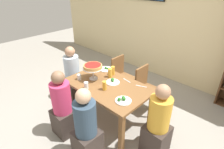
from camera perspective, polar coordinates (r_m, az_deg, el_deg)
ground_plane at (r=3.52m, az=-1.16°, el=-13.44°), size 12.00×12.00×0.00m
rear_partition at (r=4.55m, az=19.31°, el=14.91°), size 8.00×0.12×2.80m
dining_table at (r=3.13m, az=-1.27°, el=-4.68°), size 1.41×0.87×0.74m
diner_head_east at (r=2.75m, az=13.94°, el=-14.95°), size 0.34×0.34×1.15m
diner_near_left at (r=3.06m, az=-14.93°, el=-10.09°), size 0.34×0.34×1.15m
diner_near_right at (r=2.64m, az=-7.96°, el=-16.64°), size 0.34×0.34×1.15m
diner_head_west at (r=3.89m, az=-12.02°, el=-0.76°), size 0.34×0.34×1.15m
chair_far_right at (r=3.55m, az=10.33°, el=-3.75°), size 0.40×0.40×0.87m
chair_far_left at (r=3.89m, az=2.91°, el=-0.15°), size 0.40×0.40×0.87m
deep_dish_pizza_stand at (r=3.15m, az=-5.94°, el=2.27°), size 0.35×0.35×0.27m
salad_plate_near_diner at (r=2.69m, az=3.39°, el=-7.86°), size 0.24×0.24×0.07m
salad_plate_far_diner at (r=3.55m, az=-1.90°, el=1.70°), size 0.25×0.25×0.06m
salad_plate_spare at (r=3.12m, az=0.23°, el=-2.23°), size 0.23×0.23×0.07m
beer_glass_amber_tall at (r=3.34m, az=0.27°, el=1.22°), size 0.07×0.07×0.16m
beer_glass_amber_short at (r=3.25m, az=-0.57°, el=0.51°), size 0.08×0.08×0.17m
beer_glass_amber_spare at (r=2.90m, az=-2.34°, el=-3.44°), size 0.07×0.07×0.15m
water_glass_clear_near at (r=2.96m, az=-7.96°, el=-3.38°), size 0.07×0.07×0.12m
water_glass_clear_far at (r=3.24m, az=-10.12°, el=-0.74°), size 0.07×0.07×0.10m
cutlery_fork_near at (r=3.19m, az=4.61°, el=-1.85°), size 0.18×0.04×0.00m
cutlery_knife_near at (r=3.06m, az=9.03°, el=-3.58°), size 0.17×0.08×0.00m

